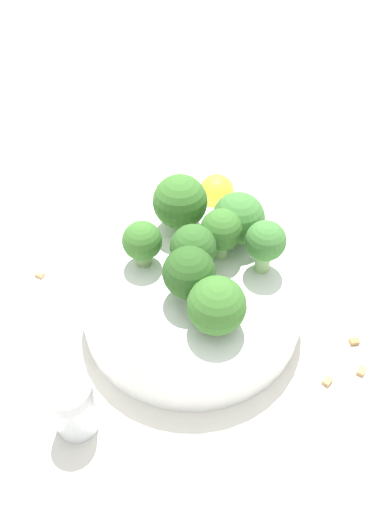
# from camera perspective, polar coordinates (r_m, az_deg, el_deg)

# --- Properties ---
(ground_plane) EXTENTS (3.00, 3.00, 0.00)m
(ground_plane) POSITION_cam_1_polar(r_m,az_deg,el_deg) (0.53, 0.00, -6.66)
(ground_plane) COLOR silver
(bowl) EXTENTS (0.22, 0.22, 0.05)m
(bowl) POSITION_cam_1_polar(r_m,az_deg,el_deg) (0.50, 0.00, -4.75)
(bowl) COLOR white
(bowl) RESTS_ON ground_plane
(broccoli_floret_0) EXTENTS (0.04, 0.04, 0.06)m
(broccoli_floret_0) POSITION_cam_1_polar(r_m,az_deg,el_deg) (0.49, 3.36, 2.88)
(broccoli_floret_0) COLOR #8EB770
(broccoli_floret_0) RESTS_ON bowl
(broccoli_floret_1) EXTENTS (0.05, 0.05, 0.06)m
(broccoli_floret_1) POSITION_cam_1_polar(r_m,az_deg,el_deg) (0.51, 5.33, 4.26)
(broccoli_floret_1) COLOR #84AD66
(broccoli_floret_1) RESTS_ON bowl
(broccoli_floret_2) EXTENTS (0.04, 0.04, 0.06)m
(broccoli_floret_2) POSITION_cam_1_polar(r_m,az_deg,el_deg) (0.47, 0.66, 0.79)
(broccoli_floret_2) COLOR #7A9E5B
(broccoli_floret_2) RESTS_ON bowl
(broccoli_floret_3) EXTENTS (0.04, 0.04, 0.05)m
(broccoli_floret_3) POSITION_cam_1_polar(r_m,az_deg,el_deg) (0.48, -5.71, 1.60)
(broccoli_floret_3) COLOR #7A9E5B
(broccoli_floret_3) RESTS_ON bowl
(broccoli_floret_4) EXTENTS (0.05, 0.05, 0.06)m
(broccoli_floret_4) POSITION_cam_1_polar(r_m,az_deg,el_deg) (0.45, -0.73, -1.93)
(broccoli_floret_4) COLOR #8EB770
(broccoli_floret_4) RESTS_ON bowl
(broccoli_floret_5) EXTENTS (0.04, 0.04, 0.06)m
(broccoli_floret_5) POSITION_cam_1_polar(r_m,az_deg,el_deg) (0.47, 8.38, 1.52)
(broccoli_floret_5) COLOR #8EB770
(broccoli_floret_5) RESTS_ON bowl
(broccoli_floret_6) EXTENTS (0.06, 0.06, 0.06)m
(broccoli_floret_6) POSITION_cam_1_polar(r_m,az_deg,el_deg) (0.52, -1.38, 6.16)
(broccoli_floret_6) COLOR #8EB770
(broccoli_floret_6) RESTS_ON bowl
(broccoli_floret_7) EXTENTS (0.05, 0.05, 0.06)m
(broccoli_floret_7) POSITION_cam_1_polar(r_m,az_deg,el_deg) (0.43, 2.82, -5.71)
(broccoli_floret_7) COLOR #8EB770
(broccoli_floret_7) RESTS_ON bowl
(pepper_shaker) EXTENTS (0.04, 0.04, 0.06)m
(pepper_shaker) POSITION_cam_1_polar(r_m,az_deg,el_deg) (0.44, -13.44, -16.38)
(pepper_shaker) COLOR silver
(pepper_shaker) RESTS_ON ground_plane
(lemon_wedge) EXTENTS (0.04, 0.04, 0.04)m
(lemon_wedge) POSITION_cam_1_polar(r_m,az_deg,el_deg) (0.64, 2.82, 7.37)
(lemon_wedge) COLOR yellow
(lemon_wedge) RESTS_ON ground_plane
(almond_crumb_0) EXTENTS (0.01, 0.01, 0.01)m
(almond_crumb_0) POSITION_cam_1_polar(r_m,az_deg,el_deg) (0.51, 18.85, -12.20)
(almond_crumb_0) COLOR #AD7F4C
(almond_crumb_0) RESTS_ON ground_plane
(almond_crumb_1) EXTENTS (0.01, 0.01, 0.01)m
(almond_crumb_1) POSITION_cam_1_polar(r_m,az_deg,el_deg) (0.49, 15.27, -13.50)
(almond_crumb_1) COLOR #AD7F4C
(almond_crumb_1) RESTS_ON ground_plane
(almond_crumb_2) EXTENTS (0.01, 0.01, 0.01)m
(almond_crumb_2) POSITION_cam_1_polar(r_m,az_deg,el_deg) (0.58, -17.06, -1.88)
(almond_crumb_2) COLOR tan
(almond_crumb_2) RESTS_ON ground_plane
(almond_crumb_3) EXTENTS (0.01, 0.01, 0.01)m
(almond_crumb_3) POSITION_cam_1_polar(r_m,az_deg,el_deg) (0.53, 18.10, -9.15)
(almond_crumb_3) COLOR olive
(almond_crumb_3) RESTS_ON ground_plane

